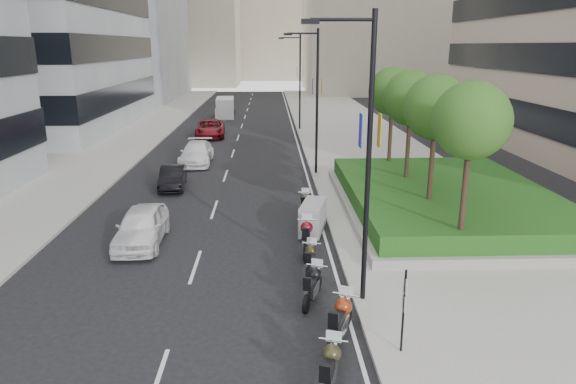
{
  "coord_description": "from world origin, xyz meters",
  "views": [
    {
      "loc": [
        1.35,
        -13.9,
        8.01
      ],
      "look_at": [
        2.11,
        7.07,
        2.0
      ],
      "focal_mm": 32.0,
      "sensor_mm": 36.0,
      "label": 1
    }
  ],
  "objects_px": {
    "car_b": "(173,177)",
    "motorcycle_1": "(341,320)",
    "motorcycle_3": "(310,260)",
    "car_a": "(142,226)",
    "motorcycle_5": "(313,217)",
    "delivery_van": "(225,108)",
    "car_c": "(197,153)",
    "parking_sign": "(404,307)",
    "motorcycle_4": "(306,236)",
    "motorcycle_6": "(305,205)",
    "motorcycle_0": "(330,369)",
    "motorcycle_2": "(313,285)",
    "car_d": "(210,128)",
    "lamp_post_1": "(315,95)",
    "lamp_post_0": "(364,148)",
    "lamp_post_2": "(298,77)"
  },
  "relations": [
    {
      "from": "car_c",
      "to": "motorcycle_1",
      "type": "bearing_deg",
      "value": -73.43
    },
    {
      "from": "delivery_van",
      "to": "lamp_post_2",
      "type": "bearing_deg",
      "value": -54.84
    },
    {
      "from": "lamp_post_1",
      "to": "motorcycle_2",
      "type": "relative_size",
      "value": 4.39
    },
    {
      "from": "parking_sign",
      "to": "motorcycle_1",
      "type": "relative_size",
      "value": 1.13
    },
    {
      "from": "lamp_post_1",
      "to": "car_a",
      "type": "relative_size",
      "value": 1.99
    },
    {
      "from": "parking_sign",
      "to": "motorcycle_3",
      "type": "relative_size",
      "value": 1.22
    },
    {
      "from": "motorcycle_1",
      "to": "motorcycle_0",
      "type": "bearing_deg",
      "value": -171.81
    },
    {
      "from": "lamp_post_2",
      "to": "car_c",
      "type": "distance_m",
      "value": 17.01
    },
    {
      "from": "motorcycle_4",
      "to": "car_b",
      "type": "relative_size",
      "value": 0.61
    },
    {
      "from": "motorcycle_1",
      "to": "delivery_van",
      "type": "relative_size",
      "value": 0.42
    },
    {
      "from": "delivery_van",
      "to": "motorcycle_5",
      "type": "bearing_deg",
      "value": -83.17
    },
    {
      "from": "motorcycle_3",
      "to": "motorcycle_5",
      "type": "xyz_separation_m",
      "value": [
        0.46,
        4.37,
        0.13
      ]
    },
    {
      "from": "delivery_van",
      "to": "lamp_post_1",
      "type": "bearing_deg",
      "value": -77.68
    },
    {
      "from": "motorcycle_5",
      "to": "car_c",
      "type": "height_order",
      "value": "car_c"
    },
    {
      "from": "motorcycle_1",
      "to": "motorcycle_3",
      "type": "xyz_separation_m",
      "value": [
        -0.52,
        4.36,
        -0.07
      ]
    },
    {
      "from": "lamp_post_1",
      "to": "car_d",
      "type": "relative_size",
      "value": 1.63
    },
    {
      "from": "car_a",
      "to": "car_c",
      "type": "height_order",
      "value": "car_a"
    },
    {
      "from": "parking_sign",
      "to": "motorcycle_5",
      "type": "distance_m",
      "value": 9.74
    },
    {
      "from": "lamp_post_0",
      "to": "lamp_post_2",
      "type": "bearing_deg",
      "value": 90.0
    },
    {
      "from": "lamp_post_0",
      "to": "motorcycle_0",
      "type": "bearing_deg",
      "value": -108.08
    },
    {
      "from": "motorcycle_6",
      "to": "parking_sign",
      "type": "bearing_deg",
      "value": -163.56
    },
    {
      "from": "motorcycle_0",
      "to": "motorcycle_5",
      "type": "distance_m",
      "value": 10.92
    },
    {
      "from": "motorcycle_1",
      "to": "motorcycle_5",
      "type": "distance_m",
      "value": 8.73
    },
    {
      "from": "lamp_post_0",
      "to": "motorcycle_3",
      "type": "distance_m",
      "value": 5.21
    },
    {
      "from": "motorcycle_0",
      "to": "motorcycle_2",
      "type": "relative_size",
      "value": 1.03
    },
    {
      "from": "motorcycle_5",
      "to": "motorcycle_3",
      "type": "bearing_deg",
      "value": -171.72
    },
    {
      "from": "motorcycle_1",
      "to": "car_a",
      "type": "distance_m",
      "value": 10.52
    },
    {
      "from": "motorcycle_5",
      "to": "delivery_van",
      "type": "bearing_deg",
      "value": 24.59
    },
    {
      "from": "parking_sign",
      "to": "motorcycle_4",
      "type": "bearing_deg",
      "value": 105.35
    },
    {
      "from": "motorcycle_4",
      "to": "car_a",
      "type": "xyz_separation_m",
      "value": [
        -6.8,
        1.06,
        0.14
      ]
    },
    {
      "from": "motorcycle_3",
      "to": "car_a",
      "type": "bearing_deg",
      "value": 75.66
    },
    {
      "from": "parking_sign",
      "to": "car_b",
      "type": "xyz_separation_m",
      "value": [
        -9.11,
        17.19,
        -0.82
      ]
    },
    {
      "from": "lamp_post_2",
      "to": "parking_sign",
      "type": "xyz_separation_m",
      "value": [
        0.66,
        -38.0,
        -3.61
      ]
    },
    {
      "from": "motorcycle_0",
      "to": "motorcycle_2",
      "type": "distance_m",
      "value": 4.49
    },
    {
      "from": "car_a",
      "to": "car_d",
      "type": "xyz_separation_m",
      "value": [
        -0.01,
        26.19,
        -0.0
      ]
    },
    {
      "from": "lamp_post_0",
      "to": "car_b",
      "type": "height_order",
      "value": "lamp_post_0"
    },
    {
      "from": "lamp_post_1",
      "to": "motorcycle_5",
      "type": "distance_m",
      "value": 11.35
    },
    {
      "from": "motorcycle_5",
      "to": "car_c",
      "type": "xyz_separation_m",
      "value": [
        -7.01,
        14.0,
        0.07
      ]
    },
    {
      "from": "parking_sign",
      "to": "motorcycle_3",
      "type": "height_order",
      "value": "parking_sign"
    },
    {
      "from": "motorcycle_3",
      "to": "car_c",
      "type": "bearing_deg",
      "value": 30.57
    },
    {
      "from": "motorcycle_2",
      "to": "car_b",
      "type": "bearing_deg",
      "value": 45.87
    },
    {
      "from": "motorcycle_5",
      "to": "delivery_van",
      "type": "xyz_separation_m",
      "value": [
        -6.99,
        38.3,
        0.34
      ]
    },
    {
      "from": "motorcycle_6",
      "to": "car_b",
      "type": "bearing_deg",
      "value": 61.52
    },
    {
      "from": "motorcycle_6",
      "to": "car_b",
      "type": "xyz_separation_m",
      "value": [
        -7.33,
        5.39,
        0.07
      ]
    },
    {
      "from": "car_b",
      "to": "motorcycle_1",
      "type": "bearing_deg",
      "value": -69.88
    },
    {
      "from": "motorcycle_0",
      "to": "car_a",
      "type": "xyz_separation_m",
      "value": [
        -6.75,
        9.75,
        0.19
      ]
    },
    {
      "from": "motorcycle_3",
      "to": "car_b",
      "type": "bearing_deg",
      "value": 41.51
    },
    {
      "from": "lamp_post_0",
      "to": "lamp_post_2",
      "type": "xyz_separation_m",
      "value": [
        0.0,
        35.0,
        0.0
      ]
    },
    {
      "from": "motorcycle_5",
      "to": "car_b",
      "type": "bearing_deg",
      "value": 58.95
    },
    {
      "from": "car_a",
      "to": "motorcycle_2",
      "type": "bearing_deg",
      "value": -39.59
    }
  ]
}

